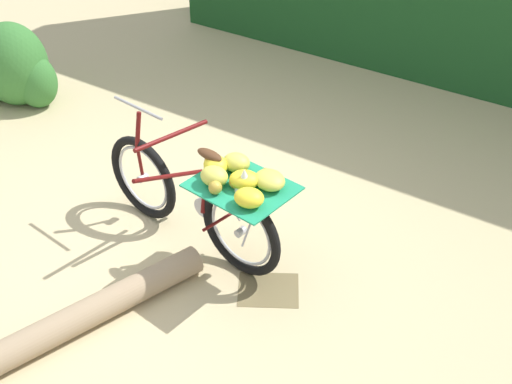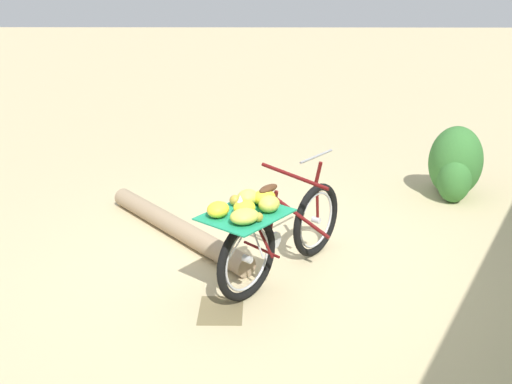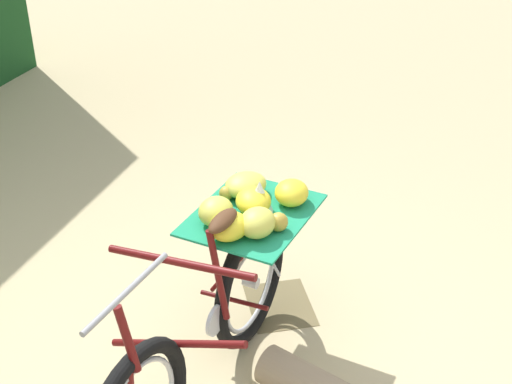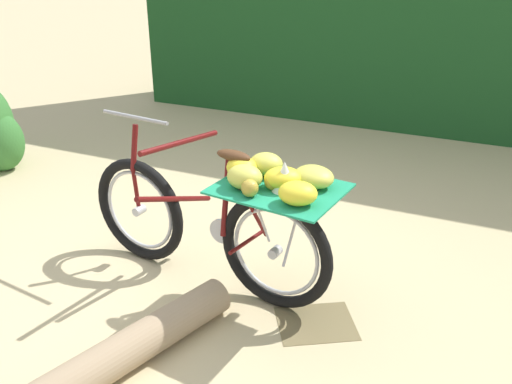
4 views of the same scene
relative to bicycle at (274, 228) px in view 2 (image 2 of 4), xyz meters
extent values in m
plane|color=#C6B284|center=(-0.20, 0.15, -0.52)|extent=(60.00, 60.00, 0.00)
torus|color=black|center=(-0.54, 0.43, -0.16)|extent=(0.62, 0.51, 0.73)
torus|color=#B7B7BC|center=(-0.54, 0.43, -0.16)|extent=(0.46, 0.37, 0.57)
cylinder|color=#B7B7BC|center=(-0.54, 0.43, -0.16)|extent=(0.10, 0.10, 0.06)
torus|color=black|center=(0.28, -0.22, -0.16)|extent=(0.62, 0.51, 0.73)
torus|color=#B7B7BC|center=(0.28, -0.22, -0.16)|extent=(0.46, 0.37, 0.57)
cylinder|color=#B7B7BC|center=(0.28, -0.22, -0.16)|extent=(0.10, 0.10, 0.06)
cylinder|color=#590F0F|center=(-0.29, 0.23, 0.01)|extent=(0.46, 0.57, 0.30)
cylinder|color=#590F0F|center=(-0.23, 0.18, 0.40)|extent=(0.47, 0.58, 0.11)
cylinder|color=#590F0F|center=(0.02, -0.01, 0.12)|extent=(0.10, 0.11, 0.49)
cylinder|color=#590F0F|center=(0.13, -0.10, -0.14)|extent=(0.25, 0.32, 0.05)
cylinder|color=#590F0F|center=(0.17, -0.13, 0.07)|extent=(0.22, 0.27, 0.47)
cylinder|color=#590F0F|center=(-0.55, 0.43, -0.01)|extent=(0.05, 0.06, 0.30)
cylinder|color=#590F0F|center=(-0.53, 0.42, 0.29)|extent=(0.09, 0.10, 0.30)
cylinder|color=gray|center=(-0.51, 0.40, 0.50)|extent=(0.42, 0.34, 0.02)
ellipsoid|color=#4C2D19|center=(0.06, -0.05, 0.39)|extent=(0.23, 0.21, 0.06)
cylinder|color=#B7B7BC|center=(-0.02, 0.01, -0.13)|extent=(0.14, 0.11, 0.16)
cylinder|color=#B7B7BC|center=(0.21, -0.16, 0.03)|extent=(0.14, 0.17, 0.39)
cylinder|color=#B7B7BC|center=(0.37, -0.29, 0.03)|extent=(0.16, 0.20, 0.39)
cube|color=brown|center=(0.30, -0.23, 0.24)|extent=(0.74, 0.72, 0.02)
cube|color=#1E8C60|center=(0.30, -0.23, 0.25)|extent=(0.87, 0.84, 0.01)
ellipsoid|color=#CCC64C|center=(0.49, -0.24, 0.32)|extent=(0.30, 0.31, 0.11)
ellipsoid|color=yellow|center=(0.11, -0.08, 0.32)|extent=(0.23, 0.24, 0.13)
ellipsoid|color=#CCC64C|center=(0.11, -0.22, 0.33)|extent=(0.26, 0.25, 0.13)
ellipsoid|color=#CCC64C|center=(0.25, -0.04, 0.33)|extent=(0.25, 0.24, 0.13)
ellipsoid|color=yellow|center=(0.36, -0.45, 0.32)|extent=(0.25, 0.23, 0.12)
ellipsoid|color=yellow|center=(0.32, -0.24, 0.32)|extent=(0.23, 0.20, 0.12)
sphere|color=#B29333|center=(0.46, -0.13, 0.30)|extent=(0.08, 0.08, 0.08)
sphere|color=gold|center=(0.26, -0.25, 0.31)|extent=(0.09, 0.09, 0.09)
sphere|color=#B29333|center=(0.13, -0.33, 0.31)|extent=(0.09, 0.09, 0.09)
cone|color=white|center=(0.32, -0.27, 0.34)|extent=(0.20, 0.20, 0.17)
cylinder|color=#9E8466|center=(-0.95, -1.01, -0.42)|extent=(1.92, 1.71, 0.21)
ellipsoid|color=#387533|center=(-2.20, 2.29, -0.08)|extent=(0.71, 0.64, 0.89)
ellipsoid|color=#387533|center=(-2.45, 2.35, -0.21)|extent=(0.49, 0.44, 0.62)
ellipsoid|color=#387533|center=(-1.98, 2.23, -0.23)|extent=(0.44, 0.40, 0.58)
cylinder|color=#4C3823|center=(-2.20, 2.29, -0.43)|extent=(0.07, 0.07, 0.18)
cube|color=olive|center=(0.49, -0.44, -0.52)|extent=(0.44, 0.36, 0.01)
camera|label=1|loc=(0.55, -4.03, 2.97)|focal=47.80mm
camera|label=2|loc=(4.48, -0.11, 2.01)|focal=39.52mm
camera|label=3|loc=(-2.59, 0.35, 2.11)|focal=48.95mm
camera|label=4|loc=(-0.16, -2.95, 1.49)|focal=38.55mm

